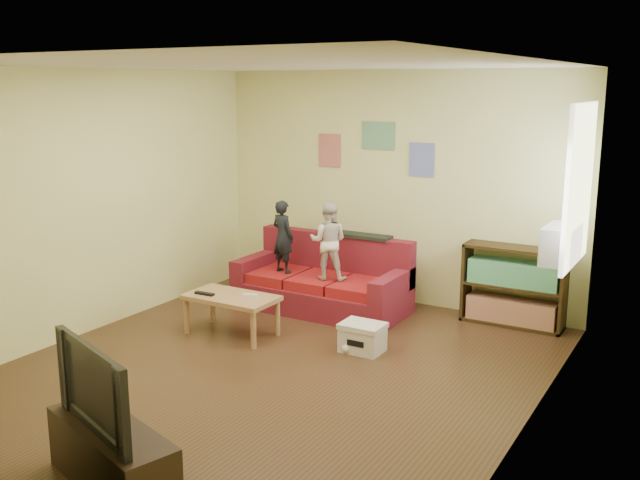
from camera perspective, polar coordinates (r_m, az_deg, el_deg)
The scene contains 17 objects.
room_shell at distance 6.22m, azimuth -3.71°, elevation 1.33°, with size 4.52×5.02×2.72m.
sofa at distance 8.20m, azimuth 0.34°, elevation -3.54°, with size 1.95×0.90×0.86m.
child_a at distance 8.16m, azimuth -2.99°, elevation 0.28°, with size 0.31×0.20×0.84m, color black.
child_b at distance 7.86m, azimuth 0.67°, elevation -0.09°, with size 0.42×0.33×0.86m, color beige.
coffee_table at distance 7.38m, azimuth -7.11°, elevation -4.86°, with size 0.94×0.52×0.42m.
remote at distance 7.42m, azimuth -9.23°, elevation -4.25°, with size 0.22×0.05×0.02m, color black.
game_controller at distance 7.28m, azimuth -5.63°, elevation -4.44°, with size 0.15×0.04×0.03m, color silver.
bookshelf at distance 7.90m, azimuth 15.21°, elevation -3.90°, with size 1.07×0.32×0.86m.
window at distance 6.88m, azimuth 20.01°, elevation 4.12°, with size 0.04×1.08×1.48m, color white.
ac_unit at distance 6.99m, azimuth 18.71°, elevation -0.33°, with size 0.28×0.55×0.35m, color #B7B2A3.
artwork_left at distance 8.70m, azimuth 0.76°, elevation 7.18°, with size 0.30×0.01×0.40m, color #D87266.
artwork_center at distance 8.39m, azimuth 4.67°, elevation 8.31°, with size 0.42×0.01×0.32m, color #72B27F.
artwork_right at distance 8.19m, azimuth 8.13°, elevation 6.38°, with size 0.30×0.01×0.38m, color #727FCC.
file_box at distance 6.96m, azimuth 3.42°, elevation -7.76°, with size 0.41×0.31×0.29m.
tv_stand at distance 4.94m, azimuth -16.30°, elevation -16.32°, with size 1.11×0.37×0.42m, color black.
television at distance 4.73m, azimuth -16.66°, elevation -11.05°, with size 0.99×0.13×0.57m, color black.
tissue at distance 6.94m, azimuth 2.18°, elevation -8.64°, with size 0.10×0.10×0.10m, color white.
Camera 1 is at (3.42, -5.06, 2.54)m, focal length 40.00 mm.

